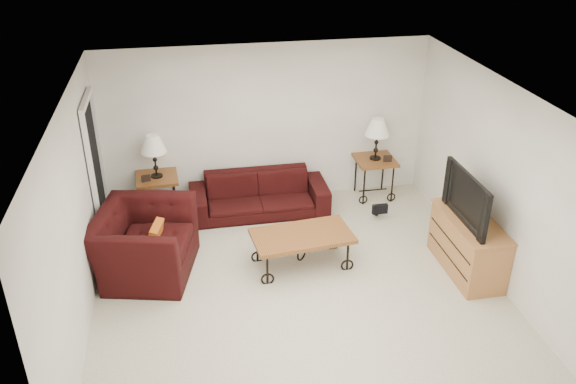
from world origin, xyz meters
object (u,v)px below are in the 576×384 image
(sofa, at_px, (259,194))
(armchair, at_px, (144,243))
(coffee_table, at_px, (302,250))
(tv_stand, at_px, (468,245))
(side_table_right, at_px, (374,178))
(lamp_right, at_px, (377,139))
(side_table_left, at_px, (159,196))
(television, at_px, (474,198))
(lamp_left, at_px, (154,156))
(backpack, at_px, (377,203))

(sofa, relative_size, armchair, 1.58)
(coffee_table, relative_size, armchair, 0.97)
(sofa, height_order, tv_stand, tv_stand)
(side_table_right, relative_size, lamp_right, 1.00)
(side_table_left, xyz_separation_m, television, (3.92, -2.21, 0.75))
(television, bearing_deg, coffee_table, -103.39)
(lamp_left, relative_size, lamp_right, 0.98)
(sofa, relative_size, side_table_left, 3.18)
(lamp_right, relative_size, television, 0.59)
(side_table_right, distance_m, lamp_left, 3.45)
(lamp_left, xyz_separation_m, television, (3.92, -2.21, 0.09))
(armchair, distance_m, television, 4.20)
(side_table_left, xyz_separation_m, armchair, (-0.17, -1.48, 0.10))
(television, bearing_deg, lamp_right, -166.60)
(lamp_left, xyz_separation_m, backpack, (3.25, -0.64, -0.76))
(side_table_left, relative_size, armchair, 0.50)
(sofa, xyz_separation_m, lamp_right, (1.89, 0.18, 0.70))
(side_table_left, bearing_deg, side_table_right, 0.00)
(sofa, distance_m, coffee_table, 1.58)
(coffee_table, xyz_separation_m, tv_stand, (2.08, -0.49, 0.13))
(coffee_table, relative_size, tv_stand, 1.03)
(sofa, relative_size, television, 1.86)
(side_table_right, relative_size, coffee_table, 0.52)
(television, bearing_deg, sofa, -130.09)
(side_table_left, bearing_deg, tv_stand, -29.36)
(lamp_right, xyz_separation_m, armchair, (-3.56, -1.48, -0.57))
(tv_stand, bearing_deg, lamp_left, 150.64)
(lamp_right, height_order, tv_stand, lamp_right)
(side_table_left, relative_size, lamp_right, 0.98)
(side_table_left, relative_size, side_table_right, 0.98)
(lamp_left, xyz_separation_m, lamp_right, (3.39, 0.00, 0.02))
(lamp_left, distance_m, backpack, 3.40)
(sofa, bearing_deg, tv_stand, -39.86)
(sofa, height_order, armchair, armchair)
(side_table_right, height_order, backpack, side_table_right)
(sofa, xyz_separation_m, coffee_table, (0.35, -1.54, -0.06))
(television, bearing_deg, side_table_right, -166.60)
(tv_stand, bearing_deg, side_table_left, 150.64)
(coffee_table, height_order, armchair, armchair)
(sofa, bearing_deg, armchair, -142.13)
(lamp_left, relative_size, armchair, 0.50)
(coffee_table, bearing_deg, side_table_right, 48.26)
(lamp_left, xyz_separation_m, coffee_table, (1.85, -1.72, -0.75))
(armchair, xyz_separation_m, tv_stand, (4.11, -0.74, -0.06))
(sofa, relative_size, coffee_table, 1.63)
(lamp_left, distance_m, television, 4.50)
(armchair, height_order, backpack, armchair)
(sofa, xyz_separation_m, side_table_right, (1.89, 0.18, 0.03))
(sofa, height_order, backpack, sofa)
(side_table_right, bearing_deg, lamp_right, 0.00)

